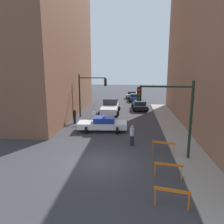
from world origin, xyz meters
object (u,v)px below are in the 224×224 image
object	(u,v)px
police_car	(103,124)
barrier_back	(164,146)
pedestrian_corner	(75,116)
traffic_light_near	(173,108)
barrier_front	(172,195)
parked_car_far	(132,94)
parked_car_near	(140,105)
barrier_mid	(168,168)
pedestrian_crossing	(94,119)
parked_car_mid	(135,97)
traffic_light_far	(88,90)
white_truck	(110,107)
pedestrian_sidewalk	(132,135)

from	to	relation	value
police_car	barrier_back	xyz separation A→B (m)	(5.11, -5.18, -0.11)
pedestrian_corner	traffic_light_near	bearing A→B (deg)	-29.61
barrier_front	barrier_back	distance (m)	6.19
traffic_light_near	barrier_front	distance (m)	6.15
police_car	parked_car_far	xyz separation A→B (m)	(2.73, 22.88, -0.05)
pedestrian_corner	barrier_front	distance (m)	16.10
parked_car_far	parked_car_near	bearing A→B (deg)	-81.07
barrier_mid	pedestrian_crossing	bearing A→B (deg)	120.75
parked_car_near	pedestrian_corner	distance (m)	11.09
barrier_front	barrier_back	size ratio (longest dim) A/B	1.00
parked_car_mid	barrier_mid	size ratio (longest dim) A/B	2.77
barrier_mid	barrier_front	bearing A→B (deg)	-95.36
traffic_light_far	barrier_mid	distance (m)	16.58
traffic_light_near	white_truck	distance (m)	15.24
parked_car_near	pedestrian_sidewalk	size ratio (longest dim) A/B	2.67
parked_car_far	traffic_light_far	bearing A→B (deg)	-103.71
traffic_light_near	pedestrian_crossing	size ratio (longest dim) A/B	3.13
white_truck	police_car	bearing A→B (deg)	-89.81
white_truck	traffic_light_far	bearing A→B (deg)	-139.58
pedestrian_crossing	parked_car_far	bearing A→B (deg)	157.88
white_truck	pedestrian_corner	xyz separation A→B (m)	(-3.36, -5.39, -0.04)
barrier_mid	white_truck	bearing A→B (deg)	106.75
traffic_light_near	pedestrian_corner	distance (m)	12.67
traffic_light_far	barrier_mid	bearing A→B (deg)	-62.90
barrier_back	parked_car_far	bearing A→B (deg)	94.86
traffic_light_near	pedestrian_sidewalk	size ratio (longest dim) A/B	3.13
white_truck	parked_car_near	bearing A→B (deg)	35.25
traffic_light_near	traffic_light_far	xyz separation A→B (m)	(-8.03, 11.81, -0.13)
parked_car_near	barrier_mid	xyz separation A→B (m)	(1.02, -19.57, -0.06)
pedestrian_corner	barrier_back	size ratio (longest dim) A/B	1.05
pedestrian_sidewalk	parked_car_far	bearing A→B (deg)	97.35
pedestrian_crossing	barrier_back	distance (m)	9.07
parked_car_near	pedestrian_crossing	xyz separation A→B (m)	(-5.02, -9.43, 0.19)
traffic_light_near	parked_car_far	world-z (taller)	traffic_light_near
parked_car_near	parked_car_far	xyz separation A→B (m)	(-1.15, 12.04, 0.00)
barrier_back	barrier_front	bearing A→B (deg)	-94.27
parked_car_mid	barrier_mid	bearing A→B (deg)	-89.69
pedestrian_corner	barrier_front	xyz separation A→B (m)	(8.13, -13.90, -0.24)
traffic_light_far	pedestrian_sidewalk	bearing A→B (deg)	-60.46
traffic_light_near	white_truck	bearing A→B (deg)	111.91
white_truck	pedestrian_crossing	distance (m)	6.61
pedestrian_crossing	pedestrian_sidewalk	world-z (taller)	same
traffic_light_far	barrier_mid	size ratio (longest dim) A/B	3.28
traffic_light_far	barrier_mid	world-z (taller)	traffic_light_far
traffic_light_near	pedestrian_corner	size ratio (longest dim) A/B	3.13
traffic_light_near	barrier_mid	size ratio (longest dim) A/B	3.28
pedestrian_crossing	barrier_mid	xyz separation A→B (m)	(6.03, -10.14, -0.24)
pedestrian_corner	barrier_mid	world-z (taller)	pedestrian_corner
pedestrian_sidewalk	barrier_back	xyz separation A→B (m)	(2.27, -1.47, -0.24)
pedestrian_corner	parked_car_near	bearing A→B (deg)	62.40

